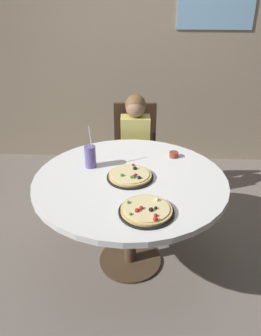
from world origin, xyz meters
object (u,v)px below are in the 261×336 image
at_px(pizza_cheese, 146,210).
at_px(diner_child, 135,162).
at_px(sauce_bowl, 174,155).
at_px(soda_cup, 90,157).
at_px(dining_table, 130,189).
at_px(pizza_veggie, 130,176).
at_px(chair_wooden, 135,149).

bearing_deg(pizza_cheese, diner_child, 95.49).
xyz_separation_m(pizza_cheese, sauce_bowl, (0.20, 0.73, 0.00)).
bearing_deg(diner_child, sauce_bowl, -53.83).
bearing_deg(soda_cup, dining_table, -27.02).
height_order(pizza_veggie, pizza_cheese, same).
xyz_separation_m(diner_child, pizza_cheese, (0.11, -1.16, 0.28)).
bearing_deg(chair_wooden, diner_child, -87.12).
height_order(dining_table, sauce_bowl, sauce_bowl).
xyz_separation_m(chair_wooden, pizza_veggie, (0.01, -0.95, 0.24)).
relative_size(pizza_veggie, sauce_bowl, 4.52).
bearing_deg(dining_table, soda_cup, 152.98).
bearing_deg(chair_wooden, pizza_veggie, -89.60).
bearing_deg(dining_table, sauce_bowl, 47.15).
bearing_deg(pizza_cheese, dining_table, 106.36).
relative_size(chair_wooden, soda_cup, 3.09).
bearing_deg(diner_child, chair_wooden, 92.88).
relative_size(soda_cup, sauce_bowl, 4.39).
bearing_deg(diner_child, dining_table, -90.31).
distance_m(pizza_cheese, soda_cup, 0.68).
bearing_deg(sauce_bowl, pizza_veggie, -132.62).
height_order(dining_table, pizza_veggie, pizza_veggie).
xyz_separation_m(dining_table, soda_cup, (-0.29, 0.15, 0.17)).
xyz_separation_m(pizza_veggie, soda_cup, (-0.29, 0.15, 0.06)).
bearing_deg(sauce_bowl, diner_child, 126.17).
bearing_deg(diner_child, pizza_cheese, -84.51).
distance_m(soda_cup, sauce_bowl, 0.64).
distance_m(dining_table, diner_child, 0.78).
relative_size(diner_child, pizza_veggie, 3.42).
xyz_separation_m(chair_wooden, soda_cup, (-0.29, -0.80, 0.30)).
height_order(chair_wooden, diner_child, diner_child).
bearing_deg(pizza_veggie, sauce_bowl, 47.38).
relative_size(dining_table, pizza_cheese, 4.07).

